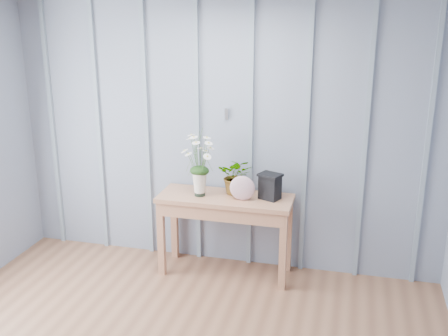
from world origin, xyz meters
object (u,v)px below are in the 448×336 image
(daisy_vase, at_px, (199,155))
(felt_disc_vessel, at_px, (242,188))
(carved_box, at_px, (270,186))
(sideboard, at_px, (225,208))

(daisy_vase, xyz_separation_m, felt_disc_vessel, (0.39, -0.02, -0.27))
(daisy_vase, bearing_deg, carved_box, 6.30)
(sideboard, relative_size, carved_box, 5.16)
(sideboard, distance_m, daisy_vase, 0.54)
(felt_disc_vessel, height_order, carved_box, carved_box)
(sideboard, height_order, daisy_vase, daisy_vase)
(felt_disc_vessel, distance_m, carved_box, 0.25)
(felt_disc_vessel, relative_size, carved_box, 0.96)
(daisy_vase, height_order, felt_disc_vessel, daisy_vase)
(daisy_vase, distance_m, carved_box, 0.68)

